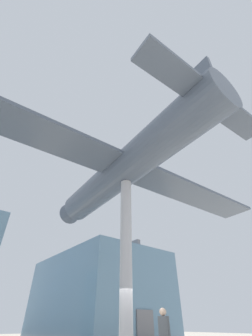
{
  "coord_description": "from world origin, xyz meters",
  "views": [
    {
      "loc": [
        -6.49,
        -8.03,
        1.32
      ],
      "look_at": [
        0.0,
        0.0,
        8.52
      ],
      "focal_mm": 24.0,
      "sensor_mm": 36.0,
      "label": 1
    }
  ],
  "objects": [
    {
      "name": "suspended_airplane",
      "position": [
        0.02,
        0.27,
        8.53
      ],
      "size": [
        21.64,
        14.64,
        3.35
      ],
      "rotation": [
        0.0,
        0.0,
        -0.06
      ],
      "color": "#4C5666",
      "rests_on": "support_pylon_central"
    },
    {
      "name": "support_pylon_central",
      "position": [
        0.0,
        0.0,
        3.78
      ],
      "size": [
        0.54,
        0.54,
        7.56
      ],
      "color": "#B7B7BC",
      "rests_on": "ground_plane"
    },
    {
      "name": "visitor_person",
      "position": [
        1.43,
        -0.6,
        1.1
      ],
      "size": [
        0.32,
        0.44,
        1.87
      ],
      "rotation": [
        0.0,
        0.0,
        1.85
      ],
      "color": "#232328",
      "rests_on": "ground_plane"
    },
    {
      "name": "glass_pavilion_right",
      "position": [
        8.39,
        15.34,
        3.8
      ],
      "size": [
        9.51,
        14.77,
        8.17
      ],
      "color": "#60849E",
      "rests_on": "ground_plane"
    }
  ]
}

